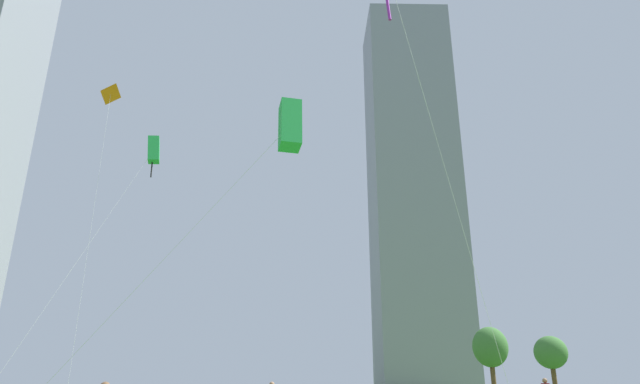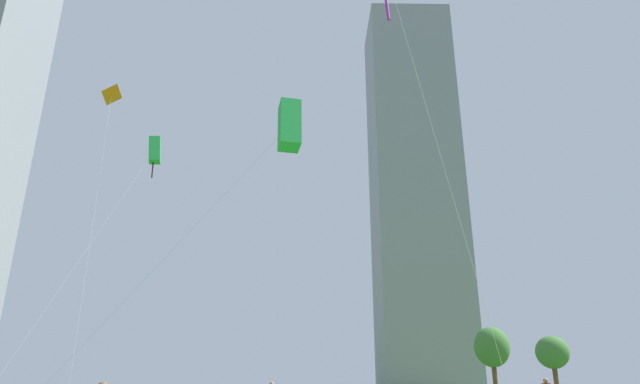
# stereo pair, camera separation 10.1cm
# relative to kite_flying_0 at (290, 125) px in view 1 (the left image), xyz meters

# --- Properties ---
(kite_flying_0) EXTENTS (9.13, 2.15, 11.99)m
(kite_flying_0) POSITION_rel_kite_flying_0_xyz_m (0.00, 0.00, 0.00)
(kite_flying_0) COLOR silver
(kite_flying_0) RESTS_ON ground
(kite_flying_1) EXTENTS (7.52, 6.01, 19.41)m
(kite_flying_1) POSITION_rel_kite_flying_0_xyz_m (-6.91, 20.73, 7.35)
(kite_flying_1) COLOR silver
(kite_flying_1) RESTS_ON ground
(kite_flying_4) EXTENTS (1.67, 3.45, 23.41)m
(kite_flying_4) POSITION_rel_kite_flying_0_xyz_m (-10.65, 21.33, 11.80)
(kite_flying_4) COLOR silver
(kite_flying_4) RESTS_ON ground
(park_tree_0) EXTENTS (2.69, 2.69, 5.43)m
(park_tree_0) POSITION_rel_kite_flying_0_xyz_m (26.26, 22.60, -6.91)
(park_tree_0) COLOR brown
(park_tree_0) RESTS_ON ground
(park_tree_1) EXTENTS (3.57, 3.57, 7.22)m
(park_tree_1) POSITION_rel_kite_flying_0_xyz_m (27.02, 33.37, -5.79)
(park_tree_1) COLOR brown
(park_tree_1) RESTS_ON ground
(distant_highrise_0) EXTENTS (25.24, 24.07, 100.37)m
(distant_highrise_0) POSITION_rel_kite_flying_0_xyz_m (50.56, 103.84, 39.24)
(distant_highrise_0) COLOR gray
(distant_highrise_0) RESTS_ON ground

